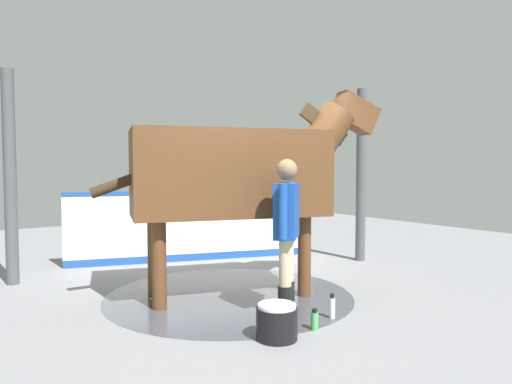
{
  "coord_description": "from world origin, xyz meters",
  "views": [
    {
      "loc": [
        -3.13,
        -4.96,
        1.57
      ],
      "look_at": [
        -0.1,
        -0.66,
        1.28
      ],
      "focal_mm": 32.85,
      "sensor_mm": 36.0,
      "label": 1
    }
  ],
  "objects_px": {
    "horse": "(238,173)",
    "handler": "(287,225)",
    "wash_bucket": "(277,322)",
    "bottle_spray": "(315,320)",
    "bottle_shampoo": "(332,307)"
  },
  "relations": [
    {
      "from": "wash_bucket",
      "to": "bottle_spray",
      "type": "xyz_separation_m",
      "value": [
        0.44,
        -0.02,
        -0.06
      ]
    },
    {
      "from": "wash_bucket",
      "to": "horse",
      "type": "bearing_deg",
      "value": 70.51
    },
    {
      "from": "horse",
      "to": "handler",
      "type": "relative_size",
      "value": 2.12
    },
    {
      "from": "handler",
      "to": "wash_bucket",
      "type": "xyz_separation_m",
      "value": [
        -0.53,
        -0.52,
        -0.79
      ]
    },
    {
      "from": "handler",
      "to": "wash_bucket",
      "type": "height_order",
      "value": "handler"
    },
    {
      "from": "bottle_shampoo",
      "to": "bottle_spray",
      "type": "relative_size",
      "value": 1.26
    },
    {
      "from": "wash_bucket",
      "to": "bottle_shampoo",
      "type": "relative_size",
      "value": 1.45
    },
    {
      "from": "wash_bucket",
      "to": "bottle_shampoo",
      "type": "distance_m",
      "value": 0.83
    },
    {
      "from": "horse",
      "to": "bottle_spray",
      "type": "height_order",
      "value": "horse"
    },
    {
      "from": "horse",
      "to": "wash_bucket",
      "type": "xyz_separation_m",
      "value": [
        -0.51,
        -1.44,
        -1.34
      ]
    },
    {
      "from": "wash_bucket",
      "to": "handler",
      "type": "bearing_deg",
      "value": 44.45
    },
    {
      "from": "wash_bucket",
      "to": "bottle_shampoo",
      "type": "bearing_deg",
      "value": 8.86
    },
    {
      "from": "handler",
      "to": "bottle_shampoo",
      "type": "height_order",
      "value": "handler"
    },
    {
      "from": "wash_bucket",
      "to": "bottle_spray",
      "type": "height_order",
      "value": "wash_bucket"
    },
    {
      "from": "bottle_spray",
      "to": "bottle_shampoo",
      "type": "bearing_deg",
      "value": 21.25
    }
  ]
}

